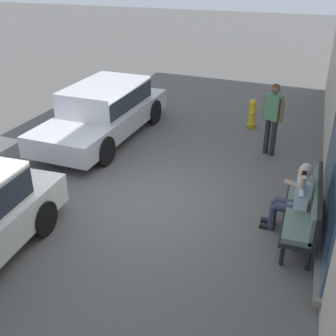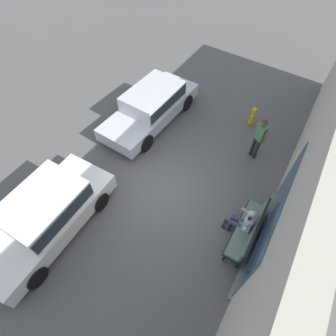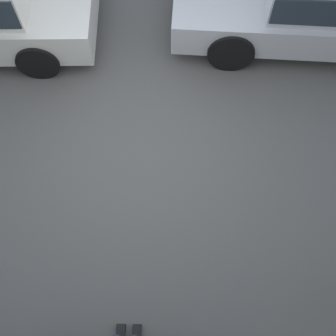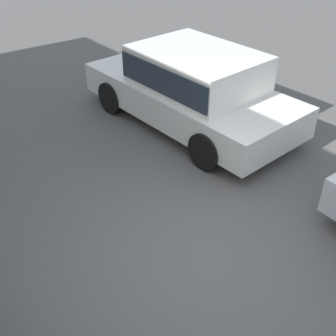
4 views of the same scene
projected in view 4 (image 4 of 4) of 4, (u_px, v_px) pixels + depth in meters
ground_plane at (208, 261)px, 5.04m from camera, size 60.00×60.00×0.00m
parked_car_mid at (193, 85)px, 7.45m from camera, size 4.18×1.98×1.41m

